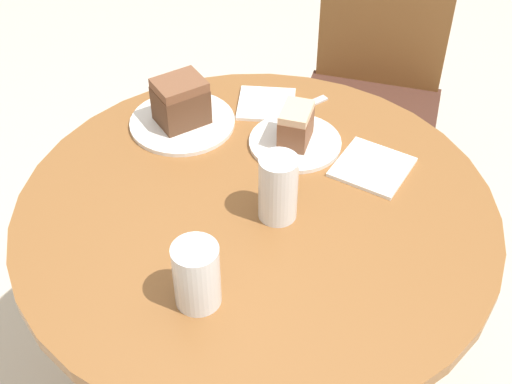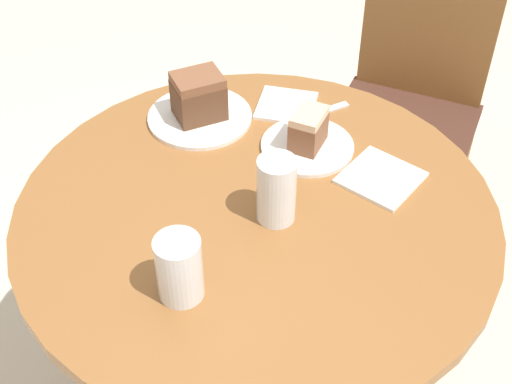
{
  "view_description": "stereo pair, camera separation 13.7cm",
  "coord_description": "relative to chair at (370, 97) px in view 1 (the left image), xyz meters",
  "views": [
    {
      "loc": [
        0.45,
        -0.9,
        1.72
      ],
      "look_at": [
        0.0,
        0.0,
        0.79
      ],
      "focal_mm": 50.0,
      "sensor_mm": 36.0,
      "label": 1
    },
    {
      "loc": [
        0.57,
        -0.83,
        1.72
      ],
      "look_at": [
        0.0,
        0.0,
        0.79
      ],
      "focal_mm": 50.0,
      "sensor_mm": 36.0,
      "label": 2
    }
  ],
  "objects": [
    {
      "name": "plate_near",
      "position": [
        0.03,
        -0.64,
        0.29
      ],
      "size": [
        0.2,
        0.2,
        0.01
      ],
      "color": "white",
      "rests_on": "table"
    },
    {
      "name": "napkin_side",
      "position": [
        -0.09,
        -0.54,
        0.29
      ],
      "size": [
        0.17,
        0.17,
        0.01
      ],
      "rotation": [
        0.0,
        0.0,
        0.37
      ],
      "color": "white",
      "rests_on": "table"
    },
    {
      "name": "chair",
      "position": [
        0.0,
        0.0,
        0.0
      ],
      "size": [
        0.5,
        0.54,
        0.92
      ],
      "rotation": [
        0.0,
        0.0,
        0.19
      ],
      "color": "brown",
      "rests_on": "ground_plane"
    },
    {
      "name": "cake_slice_near",
      "position": [
        0.03,
        -0.64,
        0.34
      ],
      "size": [
        0.07,
        0.1,
        0.08
      ],
      "rotation": [
        0.0,
        0.0,
        3.32
      ],
      "color": "brown",
      "rests_on": "plate_near"
    },
    {
      "name": "glass_water",
      "position": [
        0.06,
        -1.11,
        0.34
      ],
      "size": [
        0.08,
        0.08,
        0.13
      ],
      "color": "silver",
      "rests_on": "table"
    },
    {
      "name": "fork",
      "position": [
        -0.02,
        -0.53,
        0.29
      ],
      "size": [
        0.09,
        0.16,
        0.0
      ],
      "rotation": [
        0.0,
        0.0,
        1.08
      ],
      "color": "silver",
      "rests_on": "table"
    },
    {
      "name": "glass_lemonade",
      "position": [
        0.09,
        -0.86,
        0.35
      ],
      "size": [
        0.07,
        0.07,
        0.14
      ],
      "color": "silver",
      "rests_on": "table"
    },
    {
      "name": "table",
      "position": [
        0.04,
        -0.86,
        0.06
      ],
      "size": [
        0.95,
        0.95,
        0.75
      ],
      "color": "brown",
      "rests_on": "ground_plane"
    },
    {
      "name": "cake_slice_far",
      "position": [
        -0.23,
        -0.69,
        0.35
      ],
      "size": [
        0.13,
        0.14,
        0.1
      ],
      "rotation": [
        0.0,
        0.0,
        2.59
      ],
      "color": "brown",
      "rests_on": "plate_far"
    },
    {
      "name": "napkin_stack",
      "position": [
        0.2,
        -0.65,
        0.29
      ],
      "size": [
        0.15,
        0.15,
        0.01
      ],
      "rotation": [
        0.0,
        0.0,
        -0.08
      ],
      "color": "white",
      "rests_on": "table"
    },
    {
      "name": "plate_far",
      "position": [
        -0.23,
        -0.69,
        0.29
      ],
      "size": [
        0.23,
        0.23,
        0.01
      ],
      "color": "white",
      "rests_on": "table"
    }
  ]
}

